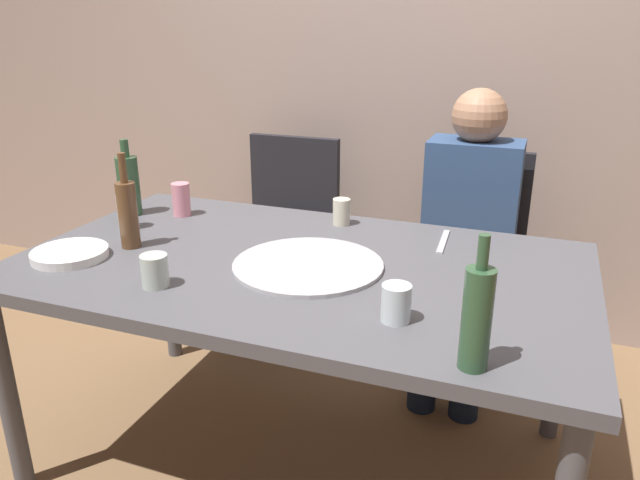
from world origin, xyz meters
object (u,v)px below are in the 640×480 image
Objects in this scene: beer_bottle at (477,317)px; table_knife at (443,241)px; dining_table at (299,282)px; plate_stack at (70,254)px; pizza_tray at (308,265)px; short_glass at (396,303)px; soda_can at (181,199)px; chair_left at (285,223)px; chair_right at (469,246)px; water_bottle at (128,213)px; wine_bottle at (129,184)px; tumbler_near at (127,212)px; guest_in_sweater at (467,228)px; wine_glass at (155,271)px; tumbler_far at (342,212)px.

table_knife is (-0.19, 0.73, -0.12)m from beer_bottle.
dining_table is 0.71m from plate_stack.
pizza_tray is 4.77× the size of short_glass.
soda_can is 0.14× the size of chair_left.
water_bottle is at bearing 45.20° from chair_right.
pizza_tray is 3.66× the size of soda_can.
beer_bottle is at bearing -36.02° from short_glass.
tumbler_near is (0.09, -0.14, -0.05)m from wine_bottle.
dining_table is 1.45× the size of guest_in_sweater.
wine_bottle is at bearing 132.33° from wine_glass.
chair_left is at bearing 116.46° from dining_table.
guest_in_sweater is at bearing 25.35° from soda_can.
tumbler_far is 0.43× the size of table_knife.
pizza_tray is 2.03× the size of table_knife.
wine_bottle is 0.20m from soda_can.
soda_can is at bearing 25.35° from guest_in_sweater.
beer_bottle reaches higher than chair_right.
short_glass is (-0.20, 0.15, -0.07)m from beer_bottle.
short_glass is at bearing -2.53° from plate_stack.
table_knife is at bearing 145.38° from chair_left.
water_bottle reaches higher than wine_glass.
chair_left is at bearing 77.22° from soda_can.
tumbler_far is (0.68, 0.30, -0.01)m from tumbler_near.
guest_in_sweater is (0.36, 0.77, -0.09)m from pizza_tray.
plate_stack is (-0.67, -0.60, -0.03)m from tumbler_far.
pizza_tray is 0.85m from wine_bottle.
soda_can is (0.19, 0.06, -0.05)m from wine_bottle.
dining_table is at bearing 18.27° from plate_stack.
plate_stack is 0.25× the size of chair_right.
table_knife is at bearing 104.35° from beer_bottle.
wine_glass is at bearing -63.48° from soda_can.
dining_table is at bearing -6.46° from tumbler_near.
tumbler_near is 0.13× the size of chair_left.
chair_left reaches higher than tumbler_near.
dining_table is 5.55× the size of water_bottle.
tumbler_far is at bearing 38.92° from water_bottle.
wine_bottle reaches higher than tumbler_far.
tumbler_far is at bearing 11.89° from wine_bottle.
beer_bottle is 0.77m from table_knife.
dining_table is 0.59m from water_bottle.
short_glass is at bearing 143.98° from beer_bottle.
chair_right reaches higher than short_glass.
guest_in_sweater is (0.00, -0.15, 0.13)m from chair_right.
tumbler_near is 0.89m from chair_left.
wine_bottle is at bearing 154.83° from beer_bottle.
chair_left is at bearing 127.79° from beer_bottle.
tumbler_far is at bearing 94.84° from pizza_tray.
chair_left is at bearing 96.94° from wine_glass.
chair_left and chair_right have the same top height.
chair_right is 0.77× the size of guest_in_sweater.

